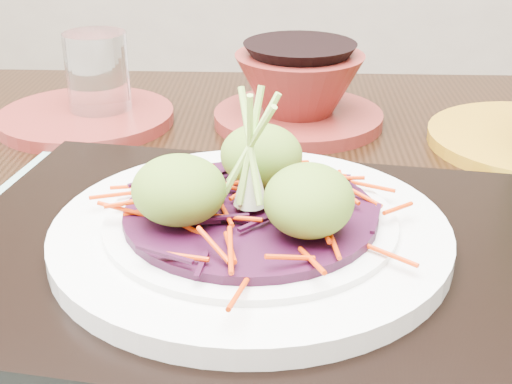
% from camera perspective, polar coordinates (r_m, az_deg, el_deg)
% --- Properties ---
extents(dining_table, '(1.38, 1.02, 0.80)m').
position_cam_1_polar(dining_table, '(0.61, -1.28, -11.20)').
color(dining_table, black).
rests_on(dining_table, ground).
extents(placemat, '(0.47, 0.37, 0.00)m').
position_cam_1_polar(placemat, '(0.49, -0.42, -6.16)').
color(placemat, gray).
rests_on(placemat, dining_table).
extents(serving_tray, '(0.41, 0.31, 0.02)m').
position_cam_1_polar(serving_tray, '(0.49, -0.43, -5.03)').
color(serving_tray, black).
rests_on(serving_tray, placemat).
extents(white_plate, '(0.27, 0.27, 0.02)m').
position_cam_1_polar(white_plate, '(0.48, -0.43, -3.16)').
color(white_plate, silver).
rests_on(white_plate, serving_tray).
extents(cabbage_bed, '(0.17, 0.17, 0.01)m').
position_cam_1_polar(cabbage_bed, '(0.47, -0.44, -1.72)').
color(cabbage_bed, black).
rests_on(cabbage_bed, white_plate).
extents(carrot_julienne, '(0.20, 0.20, 0.01)m').
position_cam_1_polar(carrot_julienne, '(0.47, -0.44, -0.83)').
color(carrot_julienne, red).
rests_on(carrot_julienne, cabbage_bed).
extents(guacamole_scoops, '(0.15, 0.13, 0.05)m').
position_cam_1_polar(guacamole_scoops, '(0.46, -0.46, 0.86)').
color(guacamole_scoops, '#557824').
rests_on(guacamole_scoops, cabbage_bed).
extents(scallion_garnish, '(0.06, 0.06, 0.09)m').
position_cam_1_polar(scallion_garnish, '(0.45, -0.46, 3.24)').
color(scallion_garnish, '#99CD52').
rests_on(scallion_garnish, cabbage_bed).
extents(terracotta_side_plate, '(0.19, 0.19, 0.01)m').
position_cam_1_polar(terracotta_side_plate, '(0.78, -13.43, 5.82)').
color(terracotta_side_plate, maroon).
rests_on(terracotta_side_plate, dining_table).
extents(water_glass, '(0.07, 0.07, 0.09)m').
position_cam_1_polar(water_glass, '(0.78, -12.52, 8.95)').
color(water_glass, white).
rests_on(water_glass, dining_table).
extents(terracotta_bowl_set, '(0.23, 0.23, 0.07)m').
position_cam_1_polar(terracotta_bowl_set, '(0.75, 3.44, 7.90)').
color(terracotta_bowl_set, maroon).
rests_on(terracotta_bowl_set, dining_table).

